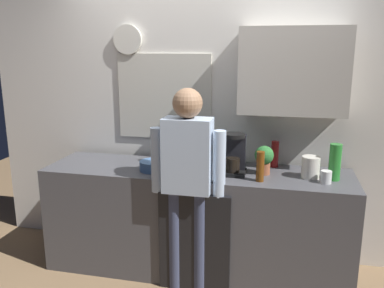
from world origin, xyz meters
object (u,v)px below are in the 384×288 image
(coffee_maker, at_px, (234,155))
(bottle_amber_beer, at_px, (260,167))
(bottle_clear_soda, at_px, (335,162))
(bottle_olive_oil, at_px, (208,157))
(cup_white_mug, at_px, (326,177))
(dish_soap, at_px, (242,156))
(storage_canister, at_px, (311,167))
(person_at_sink, at_px, (188,175))
(cup_blue_mug, at_px, (178,165))
(bottle_green_wine, at_px, (167,147))
(bottle_red_vinegar, at_px, (275,154))
(mixing_bowl, at_px, (153,166))
(potted_plant, at_px, (264,158))

(coffee_maker, height_order, bottle_amber_beer, coffee_maker)
(bottle_clear_soda, height_order, bottle_olive_oil, bottle_clear_soda)
(coffee_maker, height_order, cup_white_mug, coffee_maker)
(coffee_maker, bearing_deg, bottle_olive_oil, -177.30)
(dish_soap, bearing_deg, cup_white_mug, -27.52)
(storage_canister, relative_size, person_at_sink, 0.11)
(cup_blue_mug, bearing_deg, bottle_olive_oil, 9.80)
(bottle_green_wine, xyz_separation_m, bottle_olive_oil, (0.38, -0.13, -0.02))
(cup_blue_mug, bearing_deg, bottle_red_vinegar, 21.63)
(coffee_maker, xyz_separation_m, bottle_red_vinegar, (0.31, 0.25, -0.04))
(bottle_clear_soda, bearing_deg, coffee_maker, -179.75)
(bottle_clear_soda, height_order, mixing_bowl, bottle_clear_soda)
(bottle_clear_soda, height_order, cup_white_mug, bottle_clear_soda)
(potted_plant, bearing_deg, bottle_red_vinegar, 70.60)
(bottle_red_vinegar, relative_size, potted_plant, 0.96)
(bottle_amber_beer, bearing_deg, bottle_red_vinegar, 76.75)
(bottle_amber_beer, distance_m, dish_soap, 0.45)
(bottle_green_wine, distance_m, potted_plant, 0.83)
(potted_plant, bearing_deg, bottle_olive_oil, -174.94)
(coffee_maker, height_order, storage_canister, coffee_maker)
(potted_plant, height_order, dish_soap, potted_plant)
(bottle_clear_soda, xyz_separation_m, cup_blue_mug, (-1.21, -0.05, -0.09))
(potted_plant, bearing_deg, bottle_amber_beer, -95.49)
(mixing_bowl, bearing_deg, coffee_maker, 6.60)
(bottle_green_wine, height_order, bottle_amber_beer, bottle_green_wine)
(dish_soap, xyz_separation_m, storage_canister, (0.56, -0.24, 0.01))
(coffee_maker, xyz_separation_m, dish_soap, (0.04, 0.25, -0.07))
(dish_soap, bearing_deg, bottle_olive_oil, -133.24)
(storage_canister, bearing_deg, potted_plant, 177.02)
(bottle_green_wine, bearing_deg, cup_white_mug, -9.35)
(cup_blue_mug, distance_m, cup_white_mug, 1.15)
(bottle_amber_beer, bearing_deg, mixing_bowl, 174.72)
(mixing_bowl, height_order, potted_plant, potted_plant)
(cup_blue_mug, xyz_separation_m, mixing_bowl, (-0.20, -0.02, -0.01))
(cup_white_mug, height_order, person_at_sink, person_at_sink)
(bottle_amber_beer, height_order, bottle_olive_oil, bottle_olive_oil)
(bottle_clear_soda, xyz_separation_m, storage_canister, (-0.17, 0.01, -0.06))
(bottle_green_wine, xyz_separation_m, storage_canister, (1.18, -0.11, -0.06))
(storage_canister, bearing_deg, bottle_green_wine, 174.74)
(cup_blue_mug, height_order, dish_soap, dish_soap)
(bottle_clear_soda, relative_size, bottle_red_vinegar, 1.27)
(mixing_bowl, xyz_separation_m, storage_canister, (1.25, 0.09, 0.04))
(cup_blue_mug, height_order, cup_white_mug, cup_blue_mug)
(bottle_red_vinegar, distance_m, cup_blue_mug, 0.82)
(mixing_bowl, height_order, storage_canister, storage_canister)
(potted_plant, relative_size, storage_canister, 1.35)
(cup_white_mug, distance_m, dish_soap, 0.75)
(cup_white_mug, bearing_deg, dish_soap, 152.48)
(cup_blue_mug, distance_m, person_at_sink, 0.27)
(bottle_green_wine, height_order, mixing_bowl, bottle_green_wine)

